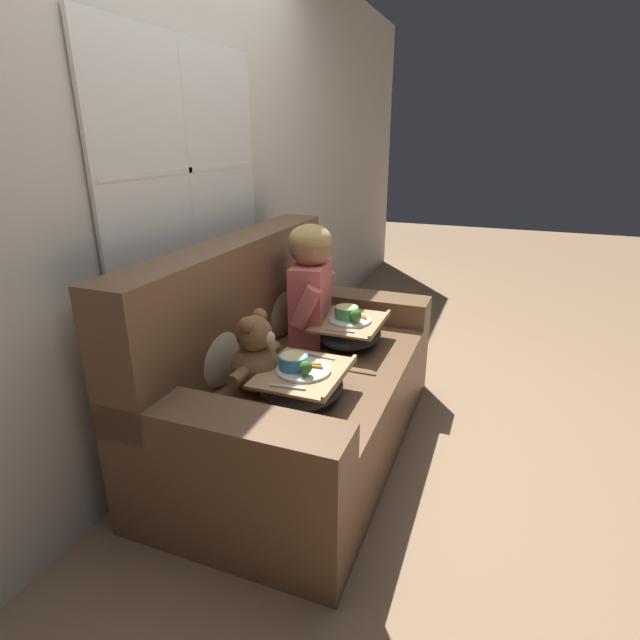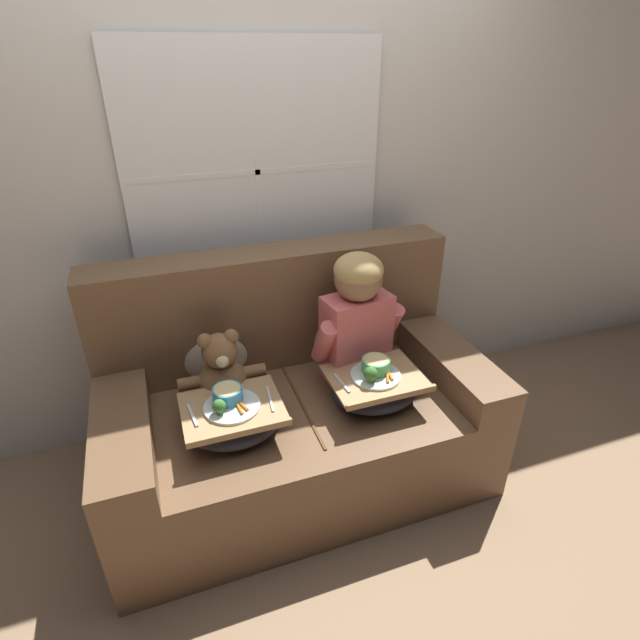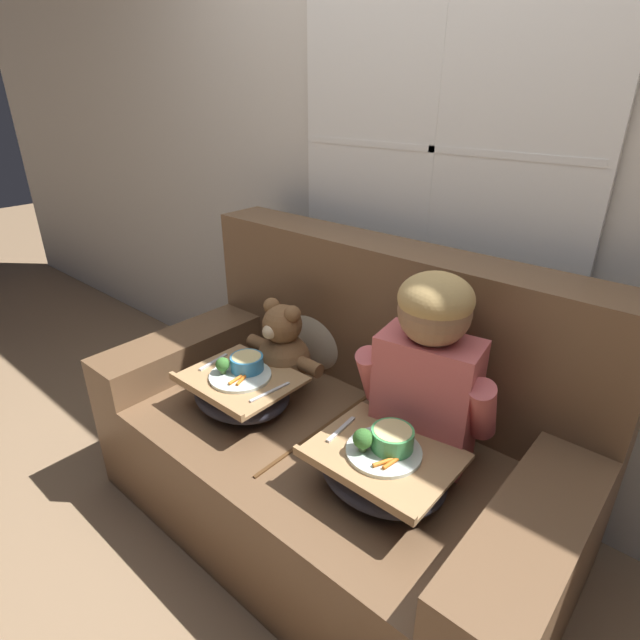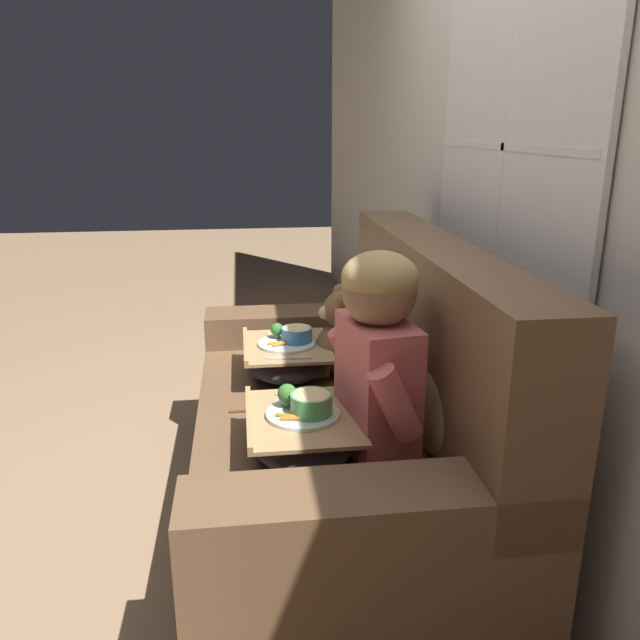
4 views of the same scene
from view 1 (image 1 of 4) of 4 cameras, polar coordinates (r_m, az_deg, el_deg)
The scene contains 9 objects.
ground_plane at distance 2.66m, azimuth -1.78°, elevation -13.91°, with size 14.00×14.00×0.00m, color #8E7051.
wall_back_with_window at distance 2.50m, azimuth -15.52°, elevation 15.22°, with size 8.00×0.08×2.60m.
couch at distance 2.50m, azimuth -3.52°, elevation -6.78°, with size 1.70×0.94×1.03m.
throw_pillow_behind_child at distance 2.74m, azimuth -4.90°, elevation 1.87°, with size 0.37×0.18×0.38m.
throw_pillow_behind_teddy at distance 2.23m, azimuth -11.95°, elevation -3.00°, with size 0.36×0.17×0.37m.
child_figure at distance 2.62m, azimuth -1.07°, elevation 4.85°, with size 0.46×0.24×0.62m.
teddy_bear at distance 2.14m, azimuth -7.31°, elevation -4.36°, with size 0.38×0.26×0.36m.
lap_tray_child at distance 2.63m, azimuth 3.45°, elevation -1.20°, with size 0.41×0.34×0.21m.
lap_tray_teddy at distance 2.09m, azimuth -1.93°, elevation -7.22°, with size 0.40×0.34×0.20m.
Camera 1 is at (-2.02, -0.86, 1.50)m, focal length 28.00 mm.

